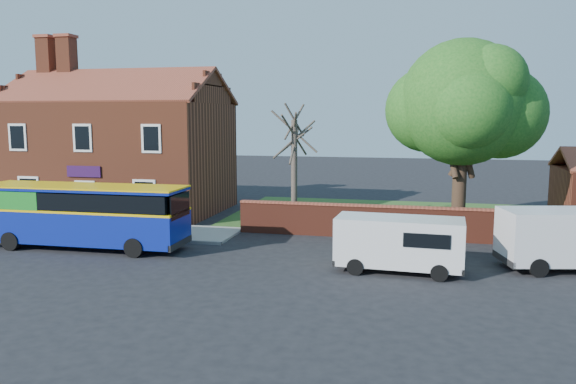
% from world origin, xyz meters
% --- Properties ---
extents(ground, '(120.00, 120.00, 0.00)m').
position_xyz_m(ground, '(0.00, 0.00, 0.00)').
color(ground, black).
rests_on(ground, ground).
extents(pavement, '(18.00, 3.50, 0.12)m').
position_xyz_m(pavement, '(-7.00, 5.75, 0.06)').
color(pavement, gray).
rests_on(pavement, ground).
extents(kerb, '(18.00, 0.15, 0.14)m').
position_xyz_m(kerb, '(-7.00, 4.00, 0.07)').
color(kerb, slate).
rests_on(kerb, ground).
extents(grass_strip, '(26.00, 12.00, 0.04)m').
position_xyz_m(grass_strip, '(13.00, 13.00, 0.02)').
color(grass_strip, '#426B28').
rests_on(grass_strip, ground).
extents(shop_building, '(12.30, 8.13, 10.50)m').
position_xyz_m(shop_building, '(-7.02, 11.50, 3.41)').
color(shop_building, brown).
rests_on(shop_building, ground).
extents(boundary_wall, '(22.00, 0.38, 1.60)m').
position_xyz_m(boundary_wall, '(13.00, 7.00, 0.81)').
color(boundary_wall, maroon).
rests_on(boundary_wall, ground).
extents(bus, '(9.12, 2.46, 2.78)m').
position_xyz_m(bus, '(-3.92, 2.10, 1.58)').
color(bus, navy).
rests_on(bus, ground).
extents(van_near, '(4.73, 2.14, 2.04)m').
position_xyz_m(van_near, '(9.94, 1.33, 1.14)').
color(van_near, silver).
rests_on(van_near, ground).
extents(van_far, '(5.53, 3.18, 2.28)m').
position_xyz_m(van_far, '(16.29, 3.07, 1.28)').
color(van_far, silver).
rests_on(van_far, ground).
extents(large_tree, '(7.78, 6.16, 9.49)m').
position_xyz_m(large_tree, '(12.65, 9.66, 6.21)').
color(large_tree, black).
rests_on(large_tree, ground).
extents(bare_tree, '(2.28, 2.72, 6.08)m').
position_xyz_m(bare_tree, '(4.30, 8.87, 3.12)').
color(bare_tree, '#4C4238').
rests_on(bare_tree, ground).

